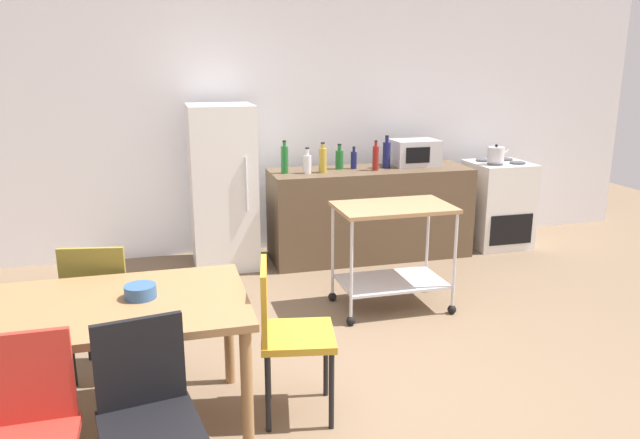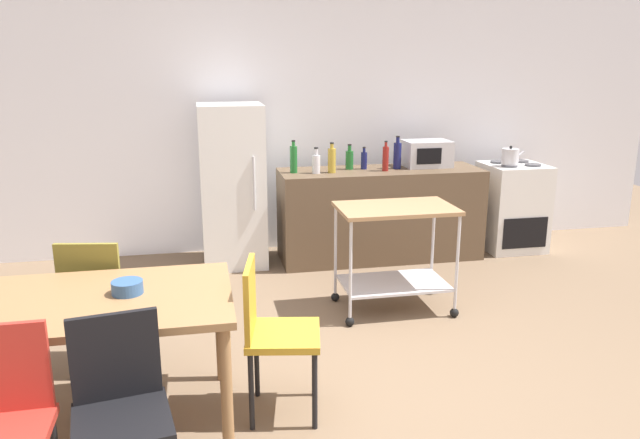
% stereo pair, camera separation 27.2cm
% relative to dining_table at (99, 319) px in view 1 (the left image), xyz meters
% --- Properties ---
extents(ground_plane, '(12.00, 12.00, 0.00)m').
position_rel_dining_table_xyz_m(ground_plane, '(1.47, -0.05, -0.67)').
color(ground_plane, brown).
extents(back_wall, '(8.40, 0.12, 2.90)m').
position_rel_dining_table_xyz_m(back_wall, '(1.47, 3.15, 0.78)').
color(back_wall, white).
rests_on(back_wall, ground_plane).
extents(kitchen_counter, '(2.00, 0.64, 0.90)m').
position_rel_dining_table_xyz_m(kitchen_counter, '(2.37, 2.55, -0.22)').
color(kitchen_counter, brown).
rests_on(kitchen_counter, ground_plane).
extents(dining_table, '(1.50, 0.90, 0.75)m').
position_rel_dining_table_xyz_m(dining_table, '(0.00, 0.00, 0.00)').
color(dining_table, olive).
rests_on(dining_table, ground_plane).
extents(chair_olive, '(0.46, 0.46, 0.89)m').
position_rel_dining_table_xyz_m(chair_olive, '(-0.05, 0.66, -0.15)').
color(chair_olive, olive).
rests_on(chair_olive, ground_plane).
extents(chair_mustard, '(0.47, 0.47, 0.89)m').
position_rel_dining_table_xyz_m(chair_mustard, '(0.96, -0.04, -0.15)').
color(chair_mustard, gold).
rests_on(chair_mustard, ground_plane).
extents(chair_black, '(0.46, 0.46, 0.89)m').
position_rel_dining_table_xyz_m(chair_black, '(0.23, -0.68, -0.15)').
color(chair_black, black).
rests_on(chair_black, ground_plane).
extents(chair_red, '(0.40, 0.40, 0.89)m').
position_rel_dining_table_xyz_m(chair_red, '(-0.24, -0.70, -0.15)').
color(chair_red, '#B72D23').
rests_on(chair_red, ground_plane).
extents(stove_oven, '(0.60, 0.61, 0.92)m').
position_rel_dining_table_xyz_m(stove_oven, '(3.82, 2.57, -0.22)').
color(stove_oven, white).
rests_on(stove_oven, ground_plane).
extents(refrigerator, '(0.60, 0.63, 1.55)m').
position_rel_dining_table_xyz_m(refrigerator, '(0.92, 2.65, 0.10)').
color(refrigerator, white).
rests_on(refrigerator, ground_plane).
extents(kitchen_cart, '(0.91, 0.57, 0.85)m').
position_rel_dining_table_xyz_m(kitchen_cart, '(2.09, 1.24, -0.10)').
color(kitchen_cart, '#A37A51').
rests_on(kitchen_cart, ground_plane).
extents(bottle_soy_sauce, '(0.07, 0.07, 0.31)m').
position_rel_dining_table_xyz_m(bottle_soy_sauce, '(1.50, 2.55, 0.36)').
color(bottle_soy_sauce, '#1E6628').
rests_on(bottle_soy_sauce, kitchen_counter).
extents(bottle_olive_oil, '(0.08, 0.08, 0.25)m').
position_rel_dining_table_xyz_m(bottle_olive_oil, '(1.71, 2.49, 0.33)').
color(bottle_olive_oil, silver).
rests_on(bottle_olive_oil, kitchen_counter).
extents(bottle_sesame_oil, '(0.08, 0.08, 0.29)m').
position_rel_dining_table_xyz_m(bottle_sesame_oil, '(1.86, 2.49, 0.35)').
color(bottle_sesame_oil, gold).
rests_on(bottle_sesame_oil, kitchen_counter).
extents(bottle_vinegar, '(0.08, 0.08, 0.25)m').
position_rel_dining_table_xyz_m(bottle_vinegar, '(2.07, 2.64, 0.33)').
color(bottle_vinegar, '#1E6628').
rests_on(bottle_vinegar, kitchen_counter).
extents(bottle_sparkling_water, '(0.06, 0.06, 0.22)m').
position_rel_dining_table_xyz_m(bottle_sparkling_water, '(2.21, 2.62, 0.32)').
color(bottle_sparkling_water, navy).
rests_on(bottle_sparkling_water, kitchen_counter).
extents(bottle_wine, '(0.06, 0.06, 0.29)m').
position_rel_dining_table_xyz_m(bottle_wine, '(2.39, 2.48, 0.35)').
color(bottle_wine, maroon).
rests_on(bottle_wine, kitchen_counter).
extents(bottle_soda, '(0.08, 0.08, 0.32)m').
position_rel_dining_table_xyz_m(bottle_soda, '(2.54, 2.58, 0.37)').
color(bottle_soda, navy).
rests_on(bottle_soda, kitchen_counter).
extents(microwave, '(0.46, 0.35, 0.26)m').
position_rel_dining_table_xyz_m(microwave, '(2.87, 2.65, 0.36)').
color(microwave, silver).
rests_on(microwave, kitchen_counter).
extents(fruit_bowl, '(0.16, 0.16, 0.07)m').
position_rel_dining_table_xyz_m(fruit_bowl, '(0.21, 0.03, 0.11)').
color(fruit_bowl, '#33598C').
rests_on(fruit_bowl, dining_table).
extents(kettle, '(0.24, 0.17, 0.19)m').
position_rel_dining_table_xyz_m(kettle, '(3.70, 2.47, 0.33)').
color(kettle, silver).
rests_on(kettle, stove_oven).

